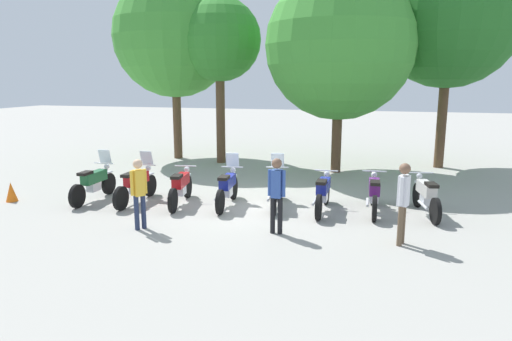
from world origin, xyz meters
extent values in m
plane|color=#9E9B93|center=(0.00, 0.00, 0.00)|extent=(80.00, 80.00, 0.00)
cylinder|color=black|center=(-4.48, 0.24, 0.32)|extent=(0.12, 0.64, 0.64)
cylinder|color=black|center=(-4.45, -1.31, 0.32)|extent=(0.12, 0.64, 0.64)
cube|color=silver|center=(-4.48, 0.24, 0.66)|extent=(0.13, 0.36, 0.04)
cube|color=#1E6033|center=(-4.47, -0.49, 0.67)|extent=(0.28, 0.96, 0.30)
cube|color=silver|center=(-4.47, -0.54, 0.40)|extent=(0.23, 0.41, 0.24)
cube|color=black|center=(-4.46, -0.89, 0.86)|extent=(0.25, 0.45, 0.08)
cylinder|color=silver|center=(-4.48, 0.15, 0.64)|extent=(0.06, 0.23, 0.64)
cylinder|color=silver|center=(-4.48, 0.06, 0.97)|extent=(0.62, 0.05, 0.04)
sphere|color=silver|center=(-4.48, 0.19, 0.85)|extent=(0.16, 0.16, 0.16)
cylinder|color=silver|center=(-4.62, -0.84, 0.34)|extent=(0.09, 0.70, 0.07)
cube|color=silver|center=(-4.48, 0.12, 1.17)|extent=(0.36, 0.14, 0.39)
cylinder|color=black|center=(-3.18, 0.34, 0.32)|extent=(0.11, 0.64, 0.64)
cylinder|color=black|center=(-3.20, -1.21, 0.32)|extent=(0.11, 0.64, 0.64)
cube|color=silver|center=(-3.18, 0.34, 0.66)|extent=(0.12, 0.36, 0.04)
cube|color=red|center=(-3.19, -0.39, 0.67)|extent=(0.27, 0.95, 0.30)
cube|color=silver|center=(-3.19, -0.44, 0.40)|extent=(0.22, 0.40, 0.24)
cube|color=black|center=(-3.19, -0.79, 0.86)|extent=(0.25, 0.44, 0.08)
cylinder|color=silver|center=(-3.18, 0.25, 0.64)|extent=(0.05, 0.23, 0.64)
cylinder|color=silver|center=(-3.18, 0.16, 0.97)|extent=(0.62, 0.04, 0.04)
sphere|color=silver|center=(-3.18, 0.29, 0.85)|extent=(0.16, 0.16, 0.16)
cylinder|color=silver|center=(-3.35, -0.74, 0.34)|extent=(0.08, 0.70, 0.07)
cube|color=silver|center=(-3.18, 0.22, 1.17)|extent=(0.36, 0.14, 0.39)
cylinder|color=black|center=(-2.04, 0.47, 0.32)|extent=(0.20, 0.65, 0.64)
cylinder|color=black|center=(-1.79, -1.06, 0.32)|extent=(0.20, 0.65, 0.64)
cube|color=silver|center=(-2.04, 0.47, 0.66)|extent=(0.18, 0.37, 0.04)
cube|color=red|center=(-1.92, -0.25, 0.67)|extent=(0.41, 0.98, 0.30)
cube|color=silver|center=(-1.91, -0.30, 0.40)|extent=(0.28, 0.43, 0.24)
cube|color=black|center=(-1.86, -0.64, 0.86)|extent=(0.31, 0.47, 0.08)
cylinder|color=silver|center=(-2.02, 0.38, 0.64)|extent=(0.09, 0.23, 0.64)
cylinder|color=silver|center=(-2.01, 0.29, 0.97)|extent=(0.62, 0.14, 0.04)
sphere|color=silver|center=(-2.03, 0.42, 0.85)|extent=(0.18, 0.18, 0.16)
cylinder|color=silver|center=(-2.02, -0.62, 0.34)|extent=(0.18, 0.70, 0.07)
cylinder|color=black|center=(-0.71, 0.66, 0.32)|extent=(0.16, 0.65, 0.64)
cylinder|color=black|center=(-0.57, -0.88, 0.32)|extent=(0.16, 0.65, 0.64)
cube|color=silver|center=(-0.71, 0.66, 0.66)|extent=(0.15, 0.37, 0.04)
cube|color=navy|center=(-0.64, -0.06, 0.67)|extent=(0.34, 0.97, 0.30)
cube|color=silver|center=(-0.64, -0.11, 0.40)|extent=(0.25, 0.42, 0.24)
cube|color=black|center=(-0.61, -0.46, 0.86)|extent=(0.28, 0.46, 0.08)
cylinder|color=silver|center=(-0.70, 0.57, 0.64)|extent=(0.07, 0.23, 0.64)
cylinder|color=silver|center=(-0.69, 0.48, 0.97)|extent=(0.62, 0.09, 0.04)
sphere|color=silver|center=(-0.70, 0.61, 0.85)|extent=(0.17, 0.17, 0.16)
cylinder|color=silver|center=(-0.77, -0.42, 0.34)|extent=(0.13, 0.70, 0.07)
cube|color=silver|center=(-0.69, 0.54, 1.17)|extent=(0.37, 0.16, 0.39)
cylinder|color=black|center=(0.51, 0.96, 0.32)|extent=(0.20, 0.65, 0.64)
cylinder|color=black|center=(0.76, -0.57, 0.32)|extent=(0.20, 0.65, 0.64)
cube|color=silver|center=(0.51, 0.96, 0.66)|extent=(0.18, 0.37, 0.04)
cube|color=silver|center=(0.63, 0.24, 0.67)|extent=(0.41, 0.98, 0.30)
cube|color=silver|center=(0.64, 0.19, 0.40)|extent=(0.28, 0.43, 0.24)
cube|color=black|center=(0.69, -0.16, 0.86)|extent=(0.31, 0.47, 0.08)
cylinder|color=silver|center=(0.53, 0.87, 0.64)|extent=(0.09, 0.23, 0.64)
cylinder|color=silver|center=(0.54, 0.78, 0.97)|extent=(0.62, 0.13, 0.04)
sphere|color=silver|center=(0.52, 0.91, 0.85)|extent=(0.18, 0.18, 0.16)
cylinder|color=silver|center=(0.53, -0.13, 0.34)|extent=(0.18, 0.70, 0.07)
cube|color=silver|center=(0.53, 0.84, 1.17)|extent=(0.38, 0.19, 0.39)
cylinder|color=black|center=(1.92, 0.83, 0.32)|extent=(0.11, 0.64, 0.64)
cylinder|color=black|center=(1.91, -0.72, 0.32)|extent=(0.11, 0.64, 0.64)
cube|color=silver|center=(1.92, 0.83, 0.66)|extent=(0.12, 0.36, 0.04)
cube|color=navy|center=(1.91, 0.11, 0.67)|extent=(0.27, 0.95, 0.30)
cube|color=silver|center=(1.91, 0.06, 0.40)|extent=(0.22, 0.40, 0.24)
cube|color=black|center=(1.91, -0.29, 0.86)|extent=(0.24, 0.44, 0.08)
cylinder|color=silver|center=(1.92, 0.74, 0.64)|extent=(0.05, 0.23, 0.64)
cylinder|color=silver|center=(1.92, 0.65, 0.97)|extent=(0.62, 0.04, 0.04)
sphere|color=silver|center=(1.92, 0.78, 0.85)|extent=(0.16, 0.16, 0.16)
cylinder|color=silver|center=(1.75, -0.24, 0.34)|extent=(0.08, 0.70, 0.07)
cylinder|color=black|center=(3.16, 1.08, 0.32)|extent=(0.13, 0.64, 0.64)
cylinder|color=black|center=(3.22, -0.47, 0.32)|extent=(0.13, 0.64, 0.64)
cube|color=silver|center=(3.16, 1.08, 0.66)|extent=(0.13, 0.36, 0.04)
cube|color=#59196B|center=(3.19, 0.36, 0.67)|extent=(0.30, 0.96, 0.30)
cube|color=silver|center=(3.19, 0.31, 0.40)|extent=(0.24, 0.41, 0.24)
cube|color=black|center=(3.20, -0.04, 0.86)|extent=(0.26, 0.45, 0.08)
cylinder|color=silver|center=(3.16, 0.99, 0.64)|extent=(0.06, 0.23, 0.64)
cylinder|color=silver|center=(3.17, 0.90, 0.97)|extent=(0.62, 0.06, 0.04)
sphere|color=silver|center=(3.16, 1.03, 0.85)|extent=(0.17, 0.17, 0.16)
cylinder|color=silver|center=(3.04, 0.00, 0.34)|extent=(0.10, 0.70, 0.07)
cylinder|color=black|center=(4.32, 1.18, 0.32)|extent=(0.22, 0.65, 0.64)
cylinder|color=black|center=(4.62, -0.34, 0.32)|extent=(0.22, 0.65, 0.64)
cube|color=silver|center=(4.32, 1.18, 0.66)|extent=(0.19, 0.38, 0.04)
cube|color=silver|center=(4.46, 0.47, 0.67)|extent=(0.44, 0.98, 0.30)
cube|color=silver|center=(4.47, 0.42, 0.40)|extent=(0.29, 0.44, 0.24)
cube|color=black|center=(4.53, 0.08, 0.86)|extent=(0.32, 0.48, 0.08)
cylinder|color=silver|center=(4.33, 1.10, 0.64)|extent=(0.09, 0.23, 0.64)
cylinder|color=silver|center=(4.35, 1.01, 0.97)|extent=(0.62, 0.16, 0.04)
sphere|color=silver|center=(4.32, 1.13, 0.85)|extent=(0.19, 0.19, 0.16)
cylinder|color=silver|center=(4.37, 0.10, 0.34)|extent=(0.20, 0.70, 0.07)
cylinder|color=black|center=(1.05, -1.95, 0.41)|extent=(0.12, 0.12, 0.83)
cylinder|color=black|center=(1.22, -1.97, 0.41)|extent=(0.12, 0.12, 0.83)
cube|color=#33519E|center=(1.13, -1.96, 1.14)|extent=(0.23, 0.22, 0.62)
cylinder|color=#33519E|center=(0.97, -1.95, 1.15)|extent=(0.09, 0.09, 0.59)
cylinder|color=#33519E|center=(1.29, -1.97, 1.15)|extent=(0.09, 0.09, 0.59)
sphere|color=brown|center=(1.13, -1.96, 1.59)|extent=(0.24, 0.24, 0.22)
cylinder|color=#232D4C|center=(-1.89, -2.40, 0.39)|extent=(0.15, 0.15, 0.79)
cylinder|color=#232D4C|center=(-1.99, -2.54, 0.39)|extent=(0.15, 0.15, 0.79)
cube|color=gold|center=(-1.94, -2.47, 1.09)|extent=(0.29, 0.29, 0.59)
cylinder|color=gold|center=(-1.85, -2.34, 1.10)|extent=(0.11, 0.11, 0.56)
cylinder|color=gold|center=(-2.03, -2.60, 1.10)|extent=(0.11, 0.11, 0.56)
sphere|color=#DBAD89|center=(-1.94, -2.47, 1.52)|extent=(0.30, 0.30, 0.21)
cylinder|color=brown|center=(3.75, -2.05, 0.42)|extent=(0.14, 0.14, 0.84)
cylinder|color=brown|center=(3.81, -1.89, 0.42)|extent=(0.14, 0.14, 0.84)
cube|color=silver|center=(3.78, -1.97, 1.15)|extent=(0.26, 0.27, 0.63)
cylinder|color=silver|center=(3.73, -2.12, 1.17)|extent=(0.10, 0.10, 0.60)
cylinder|color=silver|center=(3.83, -1.82, 1.17)|extent=(0.10, 0.10, 0.60)
sphere|color=brown|center=(3.78, -1.97, 1.61)|extent=(0.29, 0.29, 0.23)
cylinder|color=brown|center=(-5.19, 6.71, 1.68)|extent=(0.36, 0.36, 3.37)
sphere|color=#3D8E33|center=(-5.19, 6.71, 5.13)|extent=(5.03, 5.03, 5.03)
cylinder|color=brown|center=(-3.02, 6.17, 1.88)|extent=(0.36, 0.36, 3.76)
sphere|color=#2D7A28|center=(-3.02, 6.17, 4.91)|extent=(3.28, 3.28, 3.28)
cylinder|color=brown|center=(1.74, 5.39, 1.36)|extent=(0.36, 0.36, 2.71)
sphere|color=#3D8E33|center=(1.74, 5.39, 4.55)|extent=(5.26, 5.26, 5.26)
cylinder|color=brown|center=(5.52, 7.36, 1.90)|extent=(0.36, 0.36, 3.80)
sphere|color=#236623|center=(5.52, 7.36, 5.61)|extent=(5.16, 5.16, 5.16)
cone|color=orange|center=(-6.65, -1.22, 0.28)|extent=(0.32, 0.32, 0.55)
camera|label=1|loc=(3.24, -11.52, 3.38)|focal=32.28mm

